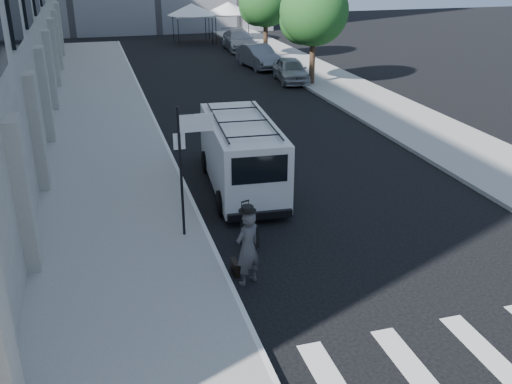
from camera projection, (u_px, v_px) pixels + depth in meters
ground at (319, 286)px, 13.18m from camera, size 120.00×120.00×0.00m
sidewalk_left at (102, 118)px, 26.21m from camera, size 4.50×48.00×0.15m
sidewalk_right at (334, 83)px, 33.15m from camera, size 4.00×56.00×0.15m
sign_pole at (189, 144)px, 14.37m from camera, size 1.03×0.07×3.50m
tree_near at (311, 14)px, 31.38m from camera, size 3.80×3.83×6.03m
tree_far at (264, 1)px, 39.33m from camera, size 3.80×3.83×6.03m
tent_left at (192, 10)px, 46.75m from camera, size 4.00×4.00×3.20m
tent_right at (228, 8)px, 48.02m from camera, size 4.00×4.00×3.20m
businessman at (248, 248)px, 12.97m from camera, size 0.80×0.71×1.85m
briefcase at (235, 267)px, 13.64m from camera, size 0.13×0.44×0.34m
suitcase at (250, 235)px, 14.87m from camera, size 0.41×0.51×1.22m
cargo_van at (241, 153)px, 18.26m from camera, size 2.45×6.09×2.25m
parked_car_a at (291, 70)px, 33.51m from camera, size 2.09×4.23×1.39m
parked_car_b at (259, 56)px, 37.54m from camera, size 2.08×4.64×1.48m
parked_car_c at (239, 40)px, 44.19m from camera, size 2.29×5.24×1.50m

